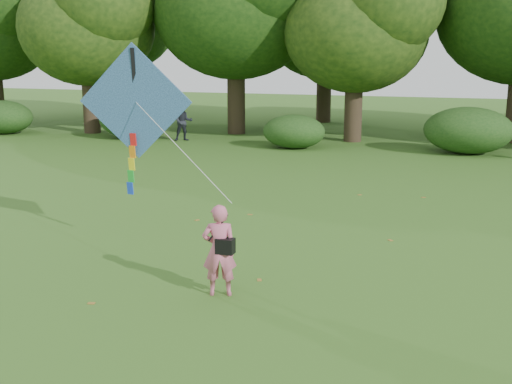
% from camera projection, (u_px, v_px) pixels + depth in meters
% --- Properties ---
extents(ground, '(100.00, 100.00, 0.00)m').
position_uv_depth(ground, '(260.00, 313.00, 10.17)').
color(ground, '#265114').
rests_on(ground, ground).
extents(man_kite_flyer, '(0.67, 0.54, 1.58)m').
position_uv_depth(man_kite_flyer, '(219.00, 250.00, 10.77)').
color(man_kite_flyer, '#C75E7B').
rests_on(man_kite_flyer, ground).
extents(bystander_left, '(1.08, 1.01, 1.76)m').
position_uv_depth(bystander_left, '(183.00, 122.00, 29.31)').
color(bystander_left, '#20232B').
rests_on(bystander_left, ground).
extents(crossbody_bag, '(0.43, 0.20, 0.67)m').
position_uv_depth(crossbody_bag, '(225.00, 245.00, 10.69)').
color(crossbody_bag, black).
rests_on(crossbody_bag, ground).
extents(flying_kite, '(4.03, 2.35, 3.13)m').
position_uv_depth(flying_kite, '(136.00, 104.00, 13.01)').
color(flying_kite, '#233497').
rests_on(flying_kite, ground).
extents(tree_line, '(54.70, 15.30, 9.48)m').
position_uv_depth(tree_line, '(446.00, 16.00, 29.66)').
color(tree_line, '#3A2D1E').
rests_on(tree_line, ground).
extents(shrub_band, '(39.15, 3.22, 1.88)m').
position_uv_depth(shrub_band, '(374.00, 130.00, 26.53)').
color(shrub_band, '#264919').
rests_on(shrub_band, ground).
extents(fallen_leaves, '(9.55, 13.28, 0.01)m').
position_uv_depth(fallen_leaves, '(309.00, 240.00, 14.06)').
color(fallen_leaves, olive).
rests_on(fallen_leaves, ground).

